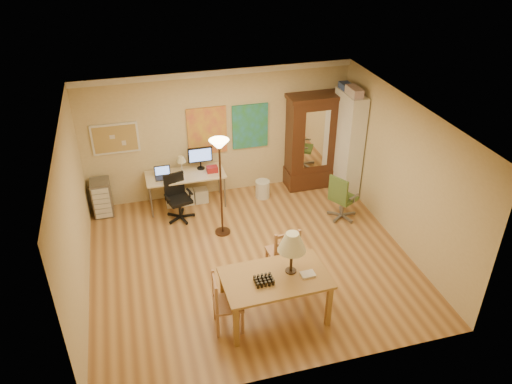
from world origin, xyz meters
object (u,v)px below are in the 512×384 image
object	(u,v)px
dining_table	(281,267)
office_chair_black	(179,207)
computer_desk	(187,185)
office_chair_green	(341,207)
armoire	(312,147)
bookshelf	(347,144)

from	to	relation	value
dining_table	office_chair_black	xyz separation A→B (m)	(-1.12, 3.07, -0.68)
computer_desk	office_chair_green	distance (m)	3.15
office_chair_black	dining_table	bearing A→B (deg)	-70.04
armoire	computer_desk	bearing A→B (deg)	-178.26
dining_table	armoire	bearing A→B (deg)	62.97
office_chair_black	office_chair_green	world-z (taller)	office_chair_green
dining_table	office_chair_green	distance (m)	3.05
computer_desk	office_chair_black	size ratio (longest dim) A/B	1.70
bookshelf	dining_table	bearing A→B (deg)	-127.48
bookshelf	armoire	bearing A→B (deg)	143.59
office_chair_black	armoire	xyz separation A→B (m)	(2.97, 0.57, 0.66)
bookshelf	computer_desk	bearing A→B (deg)	173.85
computer_desk	office_chair_green	size ratio (longest dim) A/B	1.64
office_chair_black	bookshelf	distance (m)	3.67
computer_desk	armoire	bearing A→B (deg)	1.74
armoire	bookshelf	xyz separation A→B (m)	(0.60, -0.44, 0.20)
computer_desk	bookshelf	distance (m)	3.40
dining_table	bookshelf	xyz separation A→B (m)	(2.45, 3.20, 0.18)
dining_table	armoire	xyz separation A→B (m)	(1.86, 3.64, -0.02)
computer_desk	office_chair_green	bearing A→B (deg)	-25.17
office_chair_black	armoire	distance (m)	3.10
computer_desk	office_chair_black	distance (m)	0.58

